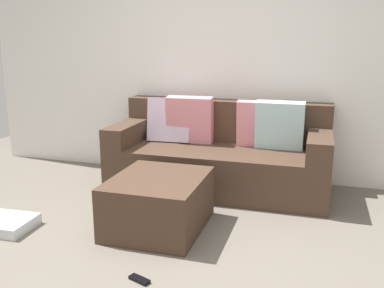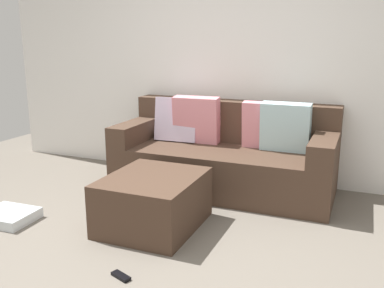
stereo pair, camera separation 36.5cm
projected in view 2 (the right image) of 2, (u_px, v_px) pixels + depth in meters
ground_plane at (133, 267)px, 2.85m from camera, size 7.29×7.29×0.00m
wall_back at (233, 66)px, 4.52m from camera, size 5.61×0.10×2.41m
couch_sectional at (225, 154)px, 4.30m from camera, size 2.15×0.91×0.92m
ottoman at (153, 201)px, 3.44m from camera, size 0.71×0.83×0.43m
storage_bin at (8, 216)px, 3.57m from camera, size 0.44×0.37×0.09m
remote_near_ottoman at (121, 276)px, 2.72m from camera, size 0.16×0.10×0.02m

